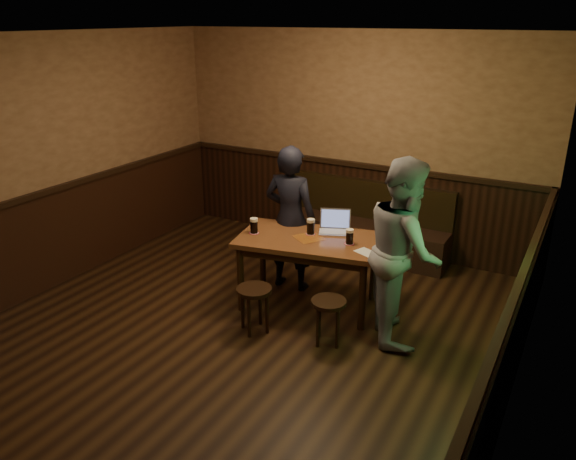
# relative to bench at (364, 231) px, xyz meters

# --- Properties ---
(room) EXTENTS (5.04, 6.04, 2.84)m
(room) POSITION_rel_bench_xyz_m (-0.31, -2.53, 0.89)
(room) COLOR black
(room) RESTS_ON ground
(bench) EXTENTS (2.20, 0.50, 0.95)m
(bench) POSITION_rel_bench_xyz_m (0.00, 0.00, 0.00)
(bench) COLOR black
(bench) RESTS_ON ground
(pub_table) EXTENTS (1.59, 1.10, 0.79)m
(pub_table) POSITION_rel_bench_xyz_m (0.00, -1.60, 0.37)
(pub_table) COLOR brown
(pub_table) RESTS_ON ground
(stool_left) EXTENTS (0.39, 0.39, 0.47)m
(stool_left) POSITION_rel_bench_xyz_m (-0.22, -2.34, 0.06)
(stool_left) COLOR black
(stool_left) RESTS_ON ground
(stool_right) EXTENTS (0.44, 0.44, 0.45)m
(stool_right) POSITION_rel_bench_xyz_m (0.51, -2.19, 0.05)
(stool_right) COLOR black
(stool_right) RESTS_ON ground
(pint_left) EXTENTS (0.11, 0.11, 0.17)m
(pint_left) POSITION_rel_bench_xyz_m (-0.57, -1.77, 0.55)
(pint_left) COLOR maroon
(pint_left) RESTS_ON pub_table
(pint_mid) EXTENTS (0.11, 0.11, 0.17)m
(pint_mid) POSITION_rel_bench_xyz_m (-0.03, -1.51, 0.56)
(pint_mid) COLOR maroon
(pint_mid) RESTS_ON pub_table
(pint_right) EXTENTS (0.10, 0.10, 0.16)m
(pint_right) POSITION_rel_bench_xyz_m (0.43, -1.56, 0.55)
(pint_right) COLOR maroon
(pint_right) RESTS_ON pub_table
(laptop) EXTENTS (0.40, 0.37, 0.23)m
(laptop) POSITION_rel_bench_xyz_m (0.16, -1.31, 0.53)
(laptop) COLOR silver
(laptop) RESTS_ON pub_table
(menu) EXTENTS (0.26, 0.23, 0.00)m
(menu) POSITION_rel_bench_xyz_m (0.67, -1.68, 0.47)
(menu) COLOR silver
(menu) RESTS_ON pub_table
(person_suit) EXTENTS (0.63, 0.44, 1.66)m
(person_suit) POSITION_rel_bench_xyz_m (-0.39, -1.30, 0.52)
(person_suit) COLOR black
(person_suit) RESTS_ON ground
(person_grey) EXTENTS (1.00, 1.08, 1.78)m
(person_grey) POSITION_rel_bench_xyz_m (1.04, -1.70, 0.58)
(person_grey) COLOR gray
(person_grey) RESTS_ON ground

